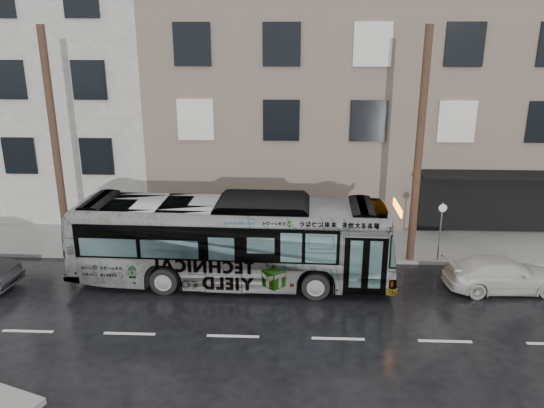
% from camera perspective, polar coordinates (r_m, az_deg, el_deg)
% --- Properties ---
extents(ground, '(120.00, 120.00, 0.00)m').
position_cam_1_polar(ground, '(18.87, -3.34, -10.02)').
color(ground, black).
rests_on(ground, ground).
extents(sidewalk, '(90.00, 3.60, 0.15)m').
position_cam_1_polar(sidewalk, '(23.27, -2.14, -4.24)').
color(sidewalk, gray).
rests_on(sidewalk, ground).
extents(building_taupe, '(20.00, 12.00, 11.00)m').
position_cam_1_polar(building_taupe, '(29.65, 8.85, 11.19)').
color(building_taupe, '#76655A').
rests_on(building_taupe, ground).
extents(utility_pole_front, '(0.30, 0.30, 9.00)m').
position_cam_1_polar(utility_pole_front, '(20.86, 15.53, 5.68)').
color(utility_pole_front, '#4C3326').
rests_on(utility_pole_front, sidewalk).
extents(utility_pole_rear, '(0.30, 0.30, 9.00)m').
position_cam_1_polar(utility_pole_rear, '(22.36, -22.26, 5.78)').
color(utility_pole_rear, '#4C3326').
rests_on(utility_pole_rear, sidewalk).
extents(sign_post, '(0.06, 0.06, 2.40)m').
position_cam_1_polar(sign_post, '(22.01, 17.62, -2.85)').
color(sign_post, slate).
rests_on(sign_post, sidewalk).
extents(bus, '(11.76, 3.09, 3.25)m').
position_cam_1_polar(bus, '(19.40, -4.36, -3.94)').
color(bus, '#B2B2B2').
rests_on(bus, ground).
extents(white_sedan, '(4.22, 1.97, 1.19)m').
position_cam_1_polar(white_sedan, '(20.85, 23.56, -6.94)').
color(white_sedan, beige).
rests_on(white_sedan, ground).
extents(slush_pile, '(1.97, 1.37, 0.18)m').
position_cam_1_polar(slush_pile, '(15.52, -26.67, -18.44)').
color(slush_pile, gray).
rests_on(slush_pile, ground).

